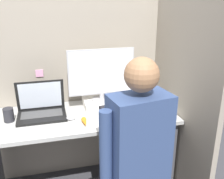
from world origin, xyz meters
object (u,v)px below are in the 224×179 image
at_px(paper_box, 102,103).
at_px(stapler, 154,99).
at_px(office_chair, 134,178).
at_px(person, 140,158).
at_px(monitor, 101,74).
at_px(carrot_toy, 85,122).
at_px(pen_cup, 9,115).
at_px(laptop, 41,109).
at_px(coffee_mug, 139,98).

relative_size(paper_box, stapler, 2.07).
xyz_separation_m(office_chair, person, (-0.02, -0.15, 0.26)).
bearing_deg(monitor, carrot_toy, -123.05).
xyz_separation_m(stapler, carrot_toy, (-0.67, -0.28, -0.00)).
distance_m(person, pen_cup, 1.09).
height_order(stapler, carrot_toy, stapler).
relative_size(stapler, office_chair, 0.15).
distance_m(laptop, pen_cup, 0.24).
height_order(monitor, person, person).
bearing_deg(person, carrot_toy, 111.92).
relative_size(person, pen_cup, 12.66).
xyz_separation_m(monitor, person, (0.03, -0.85, -0.25)).
distance_m(monitor, carrot_toy, 0.45).
bearing_deg(monitor, person, -87.69).
height_order(carrot_toy, person, person).
relative_size(monitor, laptop, 1.47).
bearing_deg(laptop, office_chair, -49.52).
xyz_separation_m(paper_box, laptop, (-0.50, -0.05, 0.02)).
xyz_separation_m(paper_box, person, (0.03, -0.85, 0.01)).
bearing_deg(pen_cup, monitor, 6.98).
bearing_deg(laptop, paper_box, 5.35).
bearing_deg(pen_cup, carrot_toy, -20.28).
bearing_deg(pen_cup, coffee_mug, 4.98).
bearing_deg(coffee_mug, office_chair, -111.74).
distance_m(stapler, person, 0.95).
xyz_separation_m(monitor, stapler, (0.48, -0.01, -0.27)).
bearing_deg(paper_box, carrot_toy, -123.31).
bearing_deg(monitor, pen_cup, -173.02).
relative_size(monitor, coffee_mug, 6.54).
bearing_deg(stapler, paper_box, 178.70).
xyz_separation_m(carrot_toy, person, (0.23, -0.56, 0.03)).
xyz_separation_m(paper_box, stapler, (0.48, -0.01, -0.01)).
height_order(office_chair, person, person).
relative_size(paper_box, person, 0.23).
distance_m(carrot_toy, pen_cup, 0.59).
bearing_deg(person, pen_cup, 135.43).
xyz_separation_m(monitor, coffee_mug, (0.34, 0.00, -0.25)).
distance_m(laptop, stapler, 0.98).
bearing_deg(coffee_mug, laptop, -176.38).
height_order(person, coffee_mug, person).
relative_size(coffee_mug, pen_cup, 0.80).
relative_size(carrot_toy, person, 0.10).
bearing_deg(stapler, office_chair, -121.49).
bearing_deg(person, monitor, 92.31).
bearing_deg(paper_box, laptop, -174.65).
xyz_separation_m(person, pen_cup, (-0.77, 0.76, 0.01)).
bearing_deg(coffee_mug, person, -109.60).
bearing_deg(carrot_toy, coffee_mug, 29.24).
xyz_separation_m(monitor, pen_cup, (-0.74, -0.09, -0.24)).
bearing_deg(stapler, person, -117.94).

